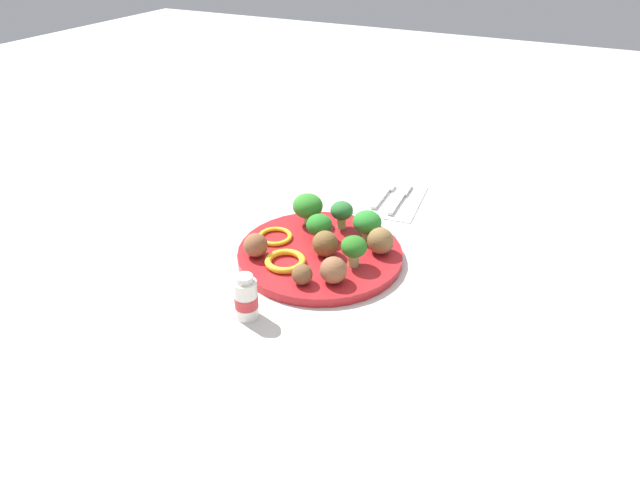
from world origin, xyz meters
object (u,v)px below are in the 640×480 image
at_px(broccoli_floret_center, 367,223).
at_px(knife, 400,197).
at_px(broccoli_floret_back_right, 319,225).
at_px(broccoli_floret_mid_right, 354,248).
at_px(meatball_back_left, 302,274).
at_px(yogurt_bottle, 246,299).
at_px(pepper_ring_far_rim, 275,236).
at_px(broccoli_floret_mid_left, 308,206).
at_px(meatball_back_right, 380,241).
at_px(meatball_near_rim, 333,270).
at_px(meatball_front_right, 256,245).
at_px(pepper_ring_mid_left, 285,261).
at_px(napkin, 391,199).
at_px(fork, 384,194).
at_px(plate, 320,254).
at_px(meatball_far_rim, 325,244).
at_px(broccoli_floret_far_rim, 341,211).

distance_m(broccoli_floret_center, knife, 0.20).
bearing_deg(broccoli_floret_back_right, broccoli_floret_mid_right, -118.80).
height_order(meatball_back_left, yogurt_bottle, yogurt_bottle).
relative_size(pepper_ring_far_rim, yogurt_bottle, 0.84).
xyz_separation_m(broccoli_floret_mid_left, knife, (0.20, -0.11, -0.04)).
xyz_separation_m(meatball_back_right, pepper_ring_far_rim, (-0.04, 0.18, -0.02)).
bearing_deg(broccoli_floret_back_right, pepper_ring_far_rim, 112.14).
height_order(meatball_near_rim, yogurt_bottle, yogurt_bottle).
distance_m(meatball_front_right, yogurt_bottle, 0.14).
height_order(broccoli_floret_center, pepper_ring_far_rim, broccoli_floret_center).
xyz_separation_m(meatball_near_rim, pepper_ring_mid_left, (0.01, 0.09, -0.02)).
height_order(broccoli_floret_back_right, broccoli_floret_mid_left, broccoli_floret_mid_left).
xyz_separation_m(broccoli_floret_center, napkin, (0.19, 0.02, -0.04)).
relative_size(meatball_back_left, pepper_ring_far_rim, 0.54).
relative_size(meatball_back_right, knife, 0.31).
height_order(broccoli_floret_back_right, meatball_near_rim, broccoli_floret_back_right).
distance_m(meatball_back_right, fork, 0.24).
bearing_deg(yogurt_bottle, meatball_back_right, -27.02).
bearing_deg(plate, meatball_back_left, -169.14).
distance_m(knife, yogurt_bottle, 0.47).
distance_m(meatball_near_rim, meatball_far_rim, 0.08).
relative_size(broccoli_floret_mid_left, pepper_ring_mid_left, 0.85).
bearing_deg(broccoli_floret_far_rim, meatball_near_rim, -159.29).
xyz_separation_m(pepper_ring_mid_left, napkin, (0.33, -0.06, -0.02)).
bearing_deg(meatball_front_right, broccoli_floret_back_right, -37.39).
relative_size(broccoli_floret_back_right, knife, 0.33).
xyz_separation_m(pepper_ring_mid_left, pepper_ring_far_rim, (0.06, 0.06, -0.00)).
bearing_deg(meatball_front_right, knife, -22.13).
bearing_deg(napkin, broccoli_floret_far_rim, 169.81).
relative_size(meatball_back_left, meatball_back_right, 0.73).
relative_size(broccoli_floret_back_right, meatball_back_left, 1.48).
bearing_deg(broccoli_floret_back_right, fork, -7.00).
distance_m(plate, broccoli_floret_back_right, 0.05).
relative_size(meatball_front_right, napkin, 0.24).
bearing_deg(broccoli_floret_mid_left, broccoli_floret_mid_right, -124.94).
bearing_deg(napkin, broccoli_floret_mid_right, -172.15).
bearing_deg(broccoli_floret_back_right, broccoli_floret_center, -59.21).
distance_m(meatball_far_rim, knife, 0.28).
bearing_deg(pepper_ring_far_rim, meatball_front_right, -179.55).
bearing_deg(knife, pepper_ring_far_rim, 153.22).
bearing_deg(broccoli_floret_back_right, knife, -15.06).
bearing_deg(meatball_front_right, pepper_ring_far_rim, 0.45).
xyz_separation_m(meatball_far_rim, pepper_ring_far_rim, (0.01, 0.10, -0.02)).
height_order(broccoli_floret_mid_left, knife, broccoli_floret_mid_left).
bearing_deg(meatball_front_right, meatball_back_left, -108.77).
bearing_deg(broccoli_floret_mid_right, broccoli_floret_back_right, 61.20).
height_order(plate, pepper_ring_far_rim, pepper_ring_far_rim).
bearing_deg(broccoli_floret_back_right, yogurt_bottle, 178.05).
xyz_separation_m(pepper_ring_mid_left, yogurt_bottle, (-0.13, -0.01, 0.01)).
xyz_separation_m(broccoli_floret_back_right, meatball_far_rim, (-0.04, -0.03, -0.01)).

